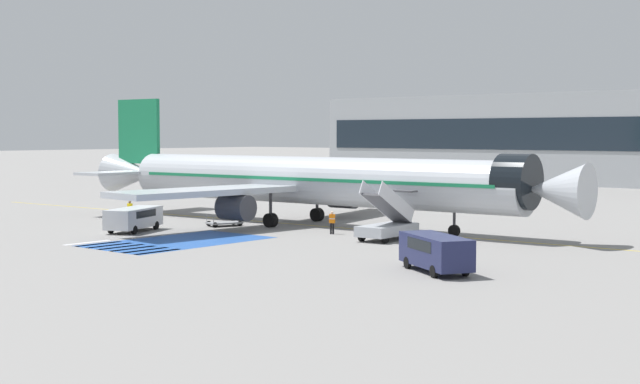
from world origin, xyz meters
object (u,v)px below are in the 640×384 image
Objects in this scene: ground_crew_0 at (130,209)px; fuel_tanker at (387,190)px; terminal_building at (568,138)px; ground_crew_1 at (332,221)px; baggage_cart at (224,223)px; airliner at (305,180)px; service_van_1 at (134,217)px; boarding_stairs_forward at (388,225)px; service_van_0 at (436,250)px.

fuel_tanker is at bearing 68.36° from ground_crew_0.
terminal_building is at bearing 11.12° from fuel_tanker.
terminal_building is at bearing 76.36° from ground_crew_1.
baggage_cart is 1.76× the size of ground_crew_0.
airliner is 13.69m from service_van_1.
terminal_building is at bearing 114.68° from baggage_cart.
baggage_cart is at bearing 49.01° from service_van_1.
service_van_1 is at bearing -32.55° from airliner.
airliner reaches higher than boarding_stairs_forward.
service_van_1 is (-27.64, 2.04, -0.10)m from service_van_0.
boarding_stairs_forward is at bearing -74.31° from terminal_building.
boarding_stairs_forward is at bearing -137.50° from fuel_tanker.
baggage_cart is (1.33, -23.52, -1.43)m from fuel_tanker.
baggage_cart is 9.26m from ground_crew_0.
service_van_1 reaches higher than baggage_cart.
terminal_building is at bearing 102.61° from boarding_stairs_forward.
terminal_building is at bearing 69.28° from service_van_1.
terminal_building is (3.64, 75.80, 5.57)m from ground_crew_0.
service_van_0 is 34.99m from ground_crew_0.
ground_crew_0 is at bearing 121.28° from service_van_1.
ground_crew_0 is 19.26m from ground_crew_1.
boarding_stairs_forward is at bearing -28.46° from ground_crew_1.
service_van_0 is 3.29× the size of ground_crew_1.
boarding_stairs_forward is 5.10m from ground_crew_1.
service_van_1 is (-0.97, -30.54, -0.61)m from fuel_tanker.
service_van_1 is 3.39× the size of ground_crew_0.
boarding_stairs_forward is 15.14m from baggage_cart.
boarding_stairs_forward is at bearing 23.81° from baggage_cart.
service_van_0 is 1.84× the size of baggage_cart.
terminal_building reaches higher than service_van_1.
terminal_building is (-4.00, 50.08, 4.85)m from fuel_tanker.
ground_crew_0 is (-8.97, -2.20, 0.71)m from baggage_cart.
boarding_stairs_forward reaches higher than ground_crew_1.
baggage_cart is (2.30, 7.02, -0.82)m from service_van_1.
service_van_1 is at bearing -172.11° from ground_crew_1.
ground_crew_1 is at bearing 174.05° from boarding_stairs_forward.
ground_crew_0 reaches higher than baggage_cart.
baggage_cart is (-25.35, 9.05, -0.91)m from service_van_0.
baggage_cart is (-15.10, -0.86, -0.75)m from boarding_stairs_forward.
baggage_cart is at bearing -45.69° from airliner.
ground_crew_1 reaches higher than baggage_cart.
service_van_1 is (-6.62, -11.72, -2.47)m from airliner.
airliner is 27.31× the size of ground_crew_0.
airliner reaches higher than fuel_tanker.
baggage_cart is at bearing -85.86° from terminal_building.
fuel_tanker is (-5.66, 18.82, -1.86)m from airliner.
fuel_tanker is 1.74× the size of service_van_0.
fuel_tanker is 25.12m from ground_crew_1.
service_van_1 is 14.74m from ground_crew_1.
fuel_tanker reaches higher than service_van_0.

